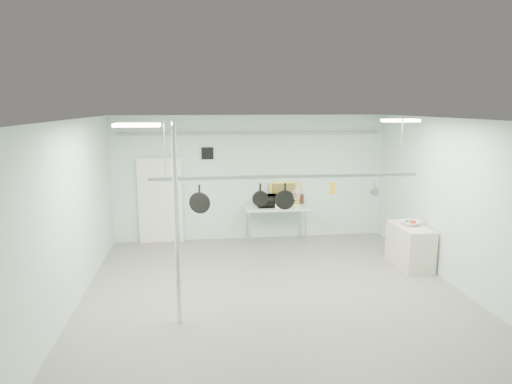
{
  "coord_description": "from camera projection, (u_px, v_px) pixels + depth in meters",
  "views": [
    {
      "loc": [
        -1.36,
        -7.53,
        3.44
      ],
      "look_at": [
        -0.25,
        1.0,
        1.8
      ],
      "focal_mm": 32.0,
      "sensor_mm": 36.0,
      "label": 1
    }
  ],
  "objects": [
    {
      "name": "right_wall",
      "position": [
        467.0,
        208.0,
        8.29
      ],
      "size": [
        0.02,
        8.0,
        3.2
      ],
      "primitive_type": "cube",
      "color": "#AFD2C3",
      "rests_on": "floor"
    },
    {
      "name": "saucepan",
      "position": [
        374.0,
        188.0,
        8.31
      ],
      "size": [
        0.17,
        0.14,
        0.28
      ],
      "primitive_type": null,
      "rotation": [
        0.0,
        0.0,
        -0.31
      ],
      "color": "#A2A2A6",
      "rests_on": "pot_rack"
    },
    {
      "name": "microwave",
      "position": [
        269.0,
        201.0,
        11.53
      ],
      "size": [
        0.56,
        0.38,
        0.31
      ],
      "primitive_type": "imported",
      "rotation": [
        0.0,
        0.0,
        3.14
      ],
      "color": "black",
      "rests_on": "prep_table"
    },
    {
      "name": "conduit_pipe",
      "position": [
        251.0,
        133.0,
        11.43
      ],
      "size": [
        6.6,
        0.07,
        0.07
      ],
      "primitive_type": "cylinder",
      "rotation": [
        0.0,
        1.57,
        0.0
      ],
      "color": "gray",
      "rests_on": "back_wall"
    },
    {
      "name": "grater",
      "position": [
        333.0,
        188.0,
        8.2
      ],
      "size": [
        0.1,
        0.05,
        0.23
      ],
      "primitive_type": null,
      "rotation": [
        0.0,
        0.0,
        0.34
      ],
      "color": "gold",
      "rests_on": "pot_rack"
    },
    {
      "name": "wall_vent",
      "position": [
        207.0,
        153.0,
        11.45
      ],
      "size": [
        0.3,
        0.04,
        0.3
      ],
      "primitive_type": "cube",
      "color": "black",
      "rests_on": "back_wall"
    },
    {
      "name": "skillet_mid",
      "position": [
        260.0,
        194.0,
        8.05
      ],
      "size": [
        0.28,
        0.06,
        0.39
      ],
      "primitive_type": null,
      "rotation": [
        0.0,
        0.0,
        0.01
      ],
      "color": "black",
      "rests_on": "pot_rack"
    },
    {
      "name": "ceiling",
      "position": [
        279.0,
        120.0,
        7.55
      ],
      "size": [
        7.0,
        8.0,
        0.02
      ],
      "primitive_type": "cube",
      "color": "silver",
      "rests_on": "back_wall"
    },
    {
      "name": "fruit_bowl",
      "position": [
        411.0,
        223.0,
        9.79
      ],
      "size": [
        0.51,
        0.51,
        0.1
      ],
      "primitive_type": "imported",
      "rotation": [
        0.0,
        0.0,
        0.37
      ],
      "color": "silver",
      "rests_on": "side_cabinet"
    },
    {
      "name": "prep_table",
      "position": [
        276.0,
        210.0,
        11.58
      ],
      "size": [
        1.6,
        0.7,
        0.91
      ],
      "color": "silver",
      "rests_on": "floor"
    },
    {
      "name": "pot_rack",
      "position": [
        286.0,
        175.0,
        8.05
      ],
      "size": [
        4.8,
        0.06,
        1.0
      ],
      "color": "#B7B7BC",
      "rests_on": "ceiling"
    },
    {
      "name": "skillet_right",
      "position": [
        285.0,
        196.0,
        8.12
      ],
      "size": [
        0.36,
        0.09,
        0.48
      ],
      "primitive_type": null,
      "rotation": [
        0.0,
        0.0,
        -0.08
      ],
      "color": "black",
      "rests_on": "pot_rack"
    },
    {
      "name": "floor",
      "position": [
        277.0,
        301.0,
        8.15
      ],
      "size": [
        8.0,
        8.0,
        0.0
      ],
      "primitive_type": "plane",
      "color": "gray",
      "rests_on": "ground"
    },
    {
      "name": "coffee_canister",
      "position": [
        278.0,
        205.0,
        11.39
      ],
      "size": [
        0.17,
        0.17,
        0.19
      ],
      "primitive_type": "cylinder",
      "rotation": [
        0.0,
        0.0,
        0.41
      ],
      "color": "white",
      "rests_on": "prep_table"
    },
    {
      "name": "light_panel_left",
      "position": [
        137.0,
        125.0,
        6.5
      ],
      "size": [
        0.65,
        0.3,
        0.05
      ],
      "primitive_type": "cube",
      "color": "white",
      "rests_on": "ceiling"
    },
    {
      "name": "back_wall",
      "position": [
        251.0,
        178.0,
        11.74
      ],
      "size": [
        7.0,
        0.02,
        3.2
      ],
      "primitive_type": "cube",
      "color": "#AFD2C3",
      "rests_on": "floor"
    },
    {
      "name": "painting_small",
      "position": [
        298.0,
        199.0,
        11.91
      ],
      "size": [
        0.3,
        0.09,
        0.25
      ],
      "primitive_type": "cube",
      "rotation": [
        -0.17,
        0.0,
        -0.02
      ],
      "color": "black",
      "rests_on": "prep_table"
    },
    {
      "name": "painting_large",
      "position": [
        284.0,
        193.0,
        11.83
      ],
      "size": [
        0.78,
        0.14,
        0.58
      ],
      "primitive_type": "cube",
      "rotation": [
        -0.14,
        0.0,
        0.01
      ],
      "color": "yellow",
      "rests_on": "prep_table"
    },
    {
      "name": "skillet_left",
      "position": [
        200.0,
        199.0,
        7.93
      ],
      "size": [
        0.38,
        0.17,
        0.52
      ],
      "primitive_type": null,
      "rotation": [
        0.0,
        0.0,
        -0.31
      ],
      "color": "black",
      "rests_on": "pot_rack"
    },
    {
      "name": "side_cabinet",
      "position": [
        410.0,
        246.0,
        9.83
      ],
      "size": [
        0.6,
        1.2,
        0.9
      ],
      "primitive_type": "cube",
      "color": "beige",
      "rests_on": "floor"
    },
    {
      "name": "chrome_pole",
      "position": [
        177.0,
        226.0,
        7.05
      ],
      "size": [
        0.08,
        0.08,
        3.2
      ],
      "primitive_type": "cylinder",
      "color": "silver",
      "rests_on": "floor"
    },
    {
      "name": "door",
      "position": [
        161.0,
        201.0,
        11.5
      ],
      "size": [
        1.1,
        0.1,
        2.2
      ],
      "primitive_type": "cube",
      "color": "silver",
      "rests_on": "floor"
    },
    {
      "name": "light_panel_right",
      "position": [
        401.0,
        121.0,
        8.45
      ],
      "size": [
        0.65,
        0.3,
        0.05
      ],
      "primitive_type": "cube",
      "color": "white",
      "rests_on": "ceiling"
    },
    {
      "name": "whisk",
      "position": [
        296.0,
        192.0,
        8.13
      ],
      "size": [
        0.21,
        0.21,
        0.35
      ],
      "primitive_type": null,
      "rotation": [
        0.0,
        0.0,
        0.33
      ],
      "color": "#B2B2B6",
      "rests_on": "pot_rack"
    },
    {
      "name": "fruit_cluster",
      "position": [
        411.0,
        221.0,
        9.78
      ],
      "size": [
        0.24,
        0.24,
        0.09
      ],
      "primitive_type": null,
      "color": "#AF101D",
      "rests_on": "fruit_bowl"
    }
  ]
}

